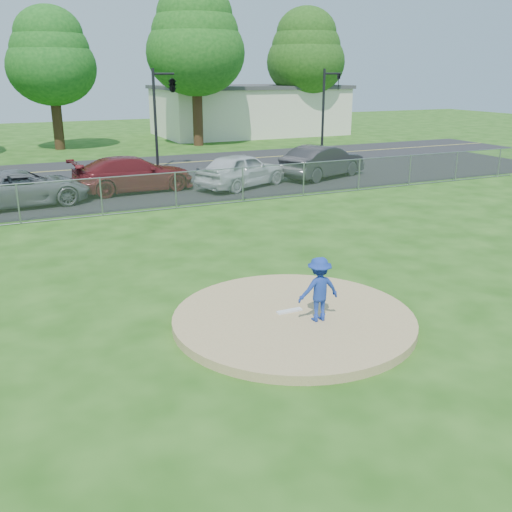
{
  "coord_description": "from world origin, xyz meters",
  "views": [
    {
      "loc": [
        -5.68,
        -10.26,
        5.35
      ],
      "look_at": [
        0.0,
        2.0,
        1.0
      ],
      "focal_mm": 40.0,
      "sensor_mm": 36.0,
      "label": 1
    }
  ],
  "objects_px": {
    "traffic_signal_center": "(171,87)",
    "parked_car_darkred": "(133,174)",
    "parked_car_charcoal": "(323,161)",
    "pitcher": "(319,289)",
    "tree_far_right": "(306,52)",
    "commercial_building": "(249,110)",
    "parked_car_gray": "(23,188)",
    "tree_center": "(51,56)",
    "tree_right": "(195,40)",
    "traffic_signal_right": "(327,105)",
    "parked_car_pearl": "(242,170)"
  },
  "relations": [
    {
      "from": "traffic_signal_center",
      "to": "parked_car_darkred",
      "type": "xyz_separation_m",
      "value": [
        -3.7,
        -5.7,
        -3.78
      ]
    },
    {
      "from": "traffic_signal_center",
      "to": "parked_car_charcoal",
      "type": "xyz_separation_m",
      "value": [
        6.3,
        -6.26,
        -3.75
      ]
    },
    {
      "from": "pitcher",
      "to": "tree_far_right",
      "type": "bearing_deg",
      "value": -115.19
    },
    {
      "from": "commercial_building",
      "to": "traffic_signal_center",
      "type": "height_order",
      "value": "traffic_signal_center"
    },
    {
      "from": "traffic_signal_center",
      "to": "parked_car_gray",
      "type": "distance_m",
      "value": 11.6
    },
    {
      "from": "tree_center",
      "to": "parked_car_darkred",
      "type": "bearing_deg",
      "value": -85.89
    },
    {
      "from": "tree_center",
      "to": "parked_car_gray",
      "type": "height_order",
      "value": "tree_center"
    },
    {
      "from": "traffic_signal_center",
      "to": "parked_car_charcoal",
      "type": "distance_m",
      "value": 9.64
    },
    {
      "from": "tree_far_right",
      "to": "parked_car_charcoal",
      "type": "bearing_deg",
      "value": -116.8
    },
    {
      "from": "commercial_building",
      "to": "parked_car_gray",
      "type": "bearing_deg",
      "value": -132.19
    },
    {
      "from": "tree_far_right",
      "to": "traffic_signal_center",
      "type": "xyz_separation_m",
      "value": [
        -16.03,
        -13.0,
        -2.45
      ]
    },
    {
      "from": "parked_car_charcoal",
      "to": "parked_car_gray",
      "type": "bearing_deg",
      "value": 71.0
    },
    {
      "from": "commercial_building",
      "to": "tree_right",
      "type": "xyz_separation_m",
      "value": [
        -7.0,
        -6.0,
        5.49
      ]
    },
    {
      "from": "traffic_signal_right",
      "to": "tree_far_right",
      "type": "bearing_deg",
      "value": 66.09
    },
    {
      "from": "parked_car_pearl",
      "to": "tree_right",
      "type": "bearing_deg",
      "value": -36.43
    },
    {
      "from": "tree_center",
      "to": "traffic_signal_center",
      "type": "xyz_separation_m",
      "value": [
        4.97,
        -12.0,
        -1.86
      ]
    },
    {
      "from": "tree_far_right",
      "to": "parked_car_gray",
      "type": "bearing_deg",
      "value": -141.26
    },
    {
      "from": "parked_car_pearl",
      "to": "traffic_signal_right",
      "type": "bearing_deg",
      "value": -76.39
    },
    {
      "from": "traffic_signal_right",
      "to": "pitcher",
      "type": "bearing_deg",
      "value": -121.72
    },
    {
      "from": "parked_car_gray",
      "to": "parked_car_charcoal",
      "type": "distance_m",
      "value": 14.91
    },
    {
      "from": "commercial_building",
      "to": "parked_car_darkred",
      "type": "bearing_deg",
      "value": -125.94
    },
    {
      "from": "pitcher",
      "to": "traffic_signal_right",
      "type": "bearing_deg",
      "value": -117.92
    },
    {
      "from": "traffic_signal_right",
      "to": "pitcher",
      "type": "relative_size",
      "value": 3.92
    },
    {
      "from": "commercial_building",
      "to": "parked_car_charcoal",
      "type": "xyz_separation_m",
      "value": [
        -5.73,
        -22.26,
        -1.3
      ]
    },
    {
      "from": "commercial_building",
      "to": "tree_right",
      "type": "height_order",
      "value": "tree_right"
    },
    {
      "from": "traffic_signal_right",
      "to": "traffic_signal_center",
      "type": "bearing_deg",
      "value": -180.0
    },
    {
      "from": "parked_car_darkred",
      "to": "commercial_building",
      "type": "bearing_deg",
      "value": -40.21
    },
    {
      "from": "commercial_building",
      "to": "tree_far_right",
      "type": "distance_m",
      "value": 7.0
    },
    {
      "from": "traffic_signal_right",
      "to": "parked_car_charcoal",
      "type": "height_order",
      "value": "traffic_signal_right"
    },
    {
      "from": "parked_car_gray",
      "to": "traffic_signal_right",
      "type": "bearing_deg",
      "value": -75.64
    },
    {
      "from": "parked_car_pearl",
      "to": "tree_center",
      "type": "bearing_deg",
      "value": -5.65
    },
    {
      "from": "tree_center",
      "to": "parked_car_gray",
      "type": "distance_m",
      "value": 19.95
    },
    {
      "from": "tree_right",
      "to": "parked_car_pearl",
      "type": "distance_m",
      "value": 18.6
    },
    {
      "from": "tree_right",
      "to": "traffic_signal_right",
      "type": "height_order",
      "value": "tree_right"
    },
    {
      "from": "tree_center",
      "to": "tree_right",
      "type": "xyz_separation_m",
      "value": [
        10.0,
        -2.0,
        1.18
      ]
    },
    {
      "from": "tree_center",
      "to": "pitcher",
      "type": "relative_size",
      "value": 6.88
    },
    {
      "from": "tree_right",
      "to": "traffic_signal_center",
      "type": "height_order",
      "value": "tree_right"
    },
    {
      "from": "tree_right",
      "to": "parked_car_charcoal",
      "type": "bearing_deg",
      "value": -85.53
    },
    {
      "from": "traffic_signal_right",
      "to": "parked_car_darkred",
      "type": "bearing_deg",
      "value": -157.8
    },
    {
      "from": "tree_right",
      "to": "tree_far_right",
      "type": "relative_size",
      "value": 1.08
    },
    {
      "from": "traffic_signal_center",
      "to": "traffic_signal_right",
      "type": "distance_m",
      "value": 10.34
    },
    {
      "from": "tree_far_right",
      "to": "parked_car_pearl",
      "type": "bearing_deg",
      "value": -126.46
    },
    {
      "from": "tree_center",
      "to": "traffic_signal_right",
      "type": "height_order",
      "value": "tree_center"
    },
    {
      "from": "tree_center",
      "to": "traffic_signal_center",
      "type": "bearing_deg",
      "value": -67.51
    },
    {
      "from": "tree_right",
      "to": "traffic_signal_right",
      "type": "relative_size",
      "value": 2.08
    },
    {
      "from": "tree_center",
      "to": "traffic_signal_right",
      "type": "relative_size",
      "value": 1.76
    },
    {
      "from": "pitcher",
      "to": "commercial_building",
      "type": "bearing_deg",
      "value": -108.33
    },
    {
      "from": "traffic_signal_right",
      "to": "parked_car_gray",
      "type": "xyz_separation_m",
      "value": [
        -18.87,
        -6.76,
        -2.61
      ]
    },
    {
      "from": "commercial_building",
      "to": "tree_center",
      "type": "height_order",
      "value": "tree_center"
    },
    {
      "from": "traffic_signal_center",
      "to": "pitcher",
      "type": "xyz_separation_m",
      "value": [
        -3.61,
        -22.44,
        -3.7
      ]
    }
  ]
}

